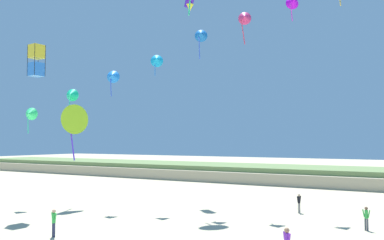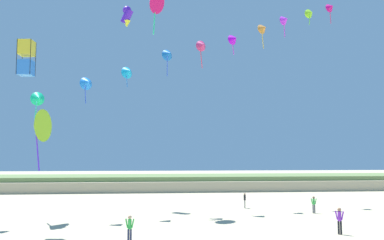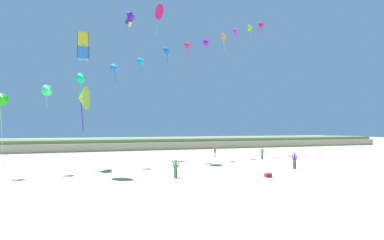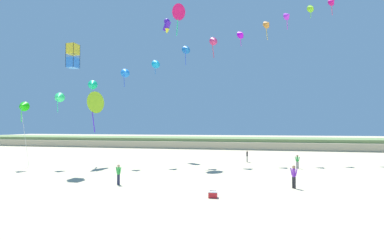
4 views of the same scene
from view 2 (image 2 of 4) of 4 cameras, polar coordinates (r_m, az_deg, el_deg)
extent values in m
cube|color=tan|center=(63.62, -4.46, -9.00)|extent=(120.00, 12.82, 1.49)
cube|color=#6B844C|center=(63.56, -4.45, -8.13)|extent=(120.00, 10.90, 0.85)
cylinder|color=gray|center=(41.23, 7.43, -11.63)|extent=(0.11, 0.11, 0.77)
cylinder|color=gray|center=(41.10, 7.41, -11.66)|extent=(0.11, 0.11, 0.77)
cylinder|color=black|center=(41.10, 7.41, -10.74)|extent=(0.20, 0.20, 0.54)
cylinder|color=black|center=(41.26, 7.44, -10.66)|extent=(0.13, 0.20, 0.52)
cylinder|color=black|center=(40.92, 7.38, -10.70)|extent=(0.13, 0.20, 0.52)
sphere|color=beige|center=(41.06, 7.40, -10.21)|extent=(0.21, 0.21, 0.21)
cylinder|color=black|center=(29.24, 19.89, -14.01)|extent=(0.13, 0.13, 0.87)
cylinder|color=black|center=(29.19, 20.19, -14.02)|extent=(0.13, 0.13, 0.87)
cylinder|color=purple|center=(29.11, 19.99, -12.57)|extent=(0.23, 0.23, 0.62)
cylinder|color=purple|center=(29.16, 19.61, -12.47)|extent=(0.21, 0.20, 0.59)
cylinder|color=purple|center=(29.04, 20.37, -12.48)|extent=(0.21, 0.20, 0.59)
sphere|color=#9E7051|center=(29.05, 19.97, -11.72)|extent=(0.24, 0.24, 0.24)
cylinder|color=#474C56|center=(38.87, 16.64, -11.88)|extent=(0.11, 0.11, 0.76)
cylinder|color=#474C56|center=(38.88, 16.84, -11.87)|extent=(0.11, 0.11, 0.76)
cylinder|color=green|center=(38.80, 16.72, -10.93)|extent=(0.20, 0.20, 0.54)
cylinder|color=green|center=(38.79, 16.46, -10.87)|extent=(0.19, 0.13, 0.51)
cylinder|color=green|center=(38.81, 16.97, -10.86)|extent=(0.19, 0.13, 0.51)
sphere|color=brown|center=(38.76, 16.70, -10.37)|extent=(0.21, 0.21, 0.21)
cylinder|color=#282D4C|center=(25.16, -8.59, -15.83)|extent=(0.12, 0.12, 0.82)
cylinder|color=#282D4C|center=(25.20, -8.92, -15.81)|extent=(0.12, 0.12, 0.82)
cylinder|color=green|center=(25.06, -8.73, -14.24)|extent=(0.22, 0.22, 0.58)
cylinder|color=green|center=(24.99, -8.31, -14.17)|extent=(0.21, 0.13, 0.55)
cylinder|color=green|center=(25.11, -9.15, -14.12)|extent=(0.21, 0.13, 0.55)
sphere|color=tan|center=(25.00, -8.72, -13.32)|extent=(0.22, 0.22, 0.22)
cone|color=#10CB88|center=(34.88, -20.78, 2.85)|extent=(1.31, 1.13, 1.12)
cylinder|color=#39E5D1|center=(34.75, -21.07, 1.28)|extent=(0.25, 0.23, 1.50)
cone|color=#1C7CED|center=(35.60, -14.47, 5.09)|extent=(1.36, 1.26, 1.17)
cylinder|color=blue|center=(35.40, -14.74, 3.50)|extent=(0.17, 0.09, 1.58)
cone|color=#0F9DDC|center=(37.35, -8.90, 6.72)|extent=(1.38, 1.30, 1.18)
cylinder|color=#3987E5|center=(37.14, -9.14, 5.48)|extent=(0.18, 0.21, 1.22)
cone|color=blue|center=(39.06, -3.29, 9.21)|extent=(1.35, 1.22, 1.16)
cylinder|color=blue|center=(38.72, -3.50, 7.56)|extent=(0.09, 0.22, 1.91)
cone|color=#C62D6C|center=(41.09, 1.48, 10.45)|extent=(1.28, 1.06, 1.10)
cylinder|color=#E53956|center=(40.69, 1.30, 8.76)|extent=(0.30, 0.29, 2.10)
cone|color=#B20BE3|center=(43.85, 5.92, 11.27)|extent=(1.39, 1.31, 1.19)
cylinder|color=#E539E3|center=(43.51, 5.77, 10.08)|extent=(0.22, 0.10, 1.49)
cone|color=orange|center=(46.53, 10.00, 12.58)|extent=(1.38, 1.28, 1.19)
cylinder|color=gold|center=(46.08, 9.88, 11.12)|extent=(0.26, 0.09, 2.08)
cone|color=#C12EEC|center=(49.27, 12.94, 13.56)|extent=(1.38, 1.30, 1.18)
cylinder|color=#E539E3|center=(48.82, 12.84, 12.31)|extent=(0.11, 0.22, 1.87)
cone|color=#84DA23|center=(52.17, 16.26, 14.23)|extent=(1.27, 1.03, 1.12)
cylinder|color=#6BE539|center=(51.79, 16.17, 13.37)|extent=(0.15, 0.14, 1.27)
cone|color=#D70E7D|center=(55.49, 18.91, 14.78)|extent=(1.34, 1.20, 1.19)
cylinder|color=#E5396F|center=(55.00, 18.84, 13.66)|extent=(0.25, 0.27, 1.91)
cone|color=#A7E123|center=(34.80, -20.75, -0.74)|extent=(1.59, 2.77, 2.64)
cone|color=#502DE5|center=(34.81, -20.75, -0.71)|extent=(0.93, 1.54, 1.45)
cylinder|color=#502DE5|center=(34.72, -20.86, -4.04)|extent=(0.35, 0.49, 3.22)
cube|color=#317CE0|center=(31.45, -22.28, 6.77)|extent=(1.05, 1.05, 1.08)
cube|color=yellow|center=(31.77, -22.19, 9.33)|extent=(1.05, 1.05, 1.08)
cylinder|color=black|center=(31.35, -23.39, 8.20)|extent=(0.04, 0.04, 2.53)
cylinder|color=black|center=(30.99, -21.74, 8.29)|extent=(0.04, 0.04, 2.53)
cylinder|color=black|center=(31.87, -21.10, 7.91)|extent=(0.04, 0.04, 2.53)
cylinder|color=black|center=(32.22, -22.72, 7.83)|extent=(0.04, 0.04, 2.53)
cylinder|color=#4D1FC3|center=(46.02, -9.13, 14.16)|extent=(1.75, 1.55, 1.77)
sphere|color=#4D1FC3|center=(46.25, -9.12, 14.97)|extent=(0.92, 0.92, 0.92)
cone|color=yellow|center=(45.75, -9.14, 13.15)|extent=(1.09, 1.09, 0.70)
sphere|color=black|center=(46.34, -9.11, 15.27)|extent=(0.19, 0.19, 0.19)
cone|color=#ED1461|center=(41.10, -5.29, 16.09)|extent=(2.36, 2.46, 2.20)
cone|color=#2DE591|center=(41.11, -5.29, 16.12)|extent=(1.33, 1.38, 1.23)
cylinder|color=#2DE591|center=(40.50, -5.31, 13.77)|extent=(0.25, 0.35, 2.88)
camera|label=1|loc=(19.49, 60.91, -0.92)|focal=38.00mm
camera|label=3|loc=(8.68, -99.05, -4.21)|focal=28.00mm
camera|label=4|loc=(10.11, 51.61, -5.67)|focal=24.00mm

